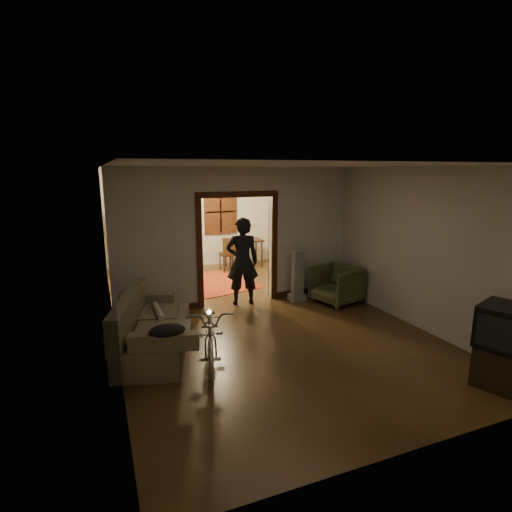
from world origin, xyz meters
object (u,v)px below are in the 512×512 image
sofa (154,322)px  locker (146,242)px  armchair (336,285)px  desk (244,254)px  person (242,261)px  bicycle (211,331)px

sofa → locker: size_ratio=1.17×
armchair → desk: bearing=176.1°
desk → person: bearing=-104.9°
bicycle → desk: size_ratio=1.63×
armchair → person: size_ratio=0.48×
sofa → armchair: (3.85, 0.92, -0.07)m
locker → desk: size_ratio=1.65×
locker → desk: (2.66, -0.28, -0.48)m
armchair → person: person is taller
sofa → person: bearing=54.5°
bicycle → locker: (-0.23, 5.54, 0.42)m
locker → bicycle: bearing=-69.6°
armchair → locker: locker is taller
person → locker: (-1.52, 3.33, -0.04)m
bicycle → desk: 5.79m
sofa → locker: locker is taller
bicycle → person: bearing=73.9°
sofa → locker: (0.48, 4.92, 0.40)m
sofa → bicycle: 0.94m
locker → person: bearing=-47.5°
bicycle → desk: bicycle is taller
person → locker: size_ratio=1.05×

